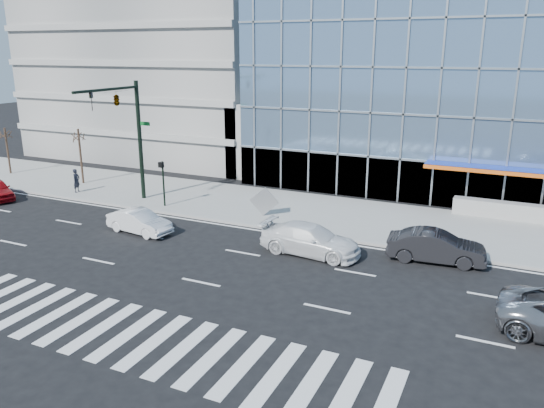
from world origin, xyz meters
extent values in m
plane|color=black|center=(0.00, 0.00, 0.00)|extent=(160.00, 160.00, 0.00)
cube|color=gray|center=(0.00, 8.00, 0.07)|extent=(120.00, 8.00, 0.15)
cube|color=gray|center=(-20.00, 26.00, 10.00)|extent=(24.00, 24.00, 20.00)
cube|color=gray|center=(-6.00, 18.00, 3.00)|extent=(6.00, 8.00, 6.00)
cylinder|color=black|center=(-11.00, 6.00, 4.15)|extent=(0.28, 0.28, 8.00)
cylinder|color=black|center=(-11.00, 3.20, 7.75)|extent=(0.18, 5.60, 0.18)
imported|color=black|center=(-11.00, 1.80, 7.15)|extent=(0.18, 0.22, 1.10)
imported|color=black|center=(-11.00, 4.00, 7.15)|extent=(0.48, 2.24, 0.90)
cube|color=#0C591E|center=(-10.55, 6.00, 5.35)|extent=(0.90, 0.05, 0.25)
cylinder|color=black|center=(-8.50, 5.00, 1.65)|extent=(0.12, 0.12, 3.00)
cube|color=black|center=(-8.50, 4.85, 2.95)|extent=(0.30, 0.25, 0.35)
cylinder|color=#332319|center=(-18.00, 7.50, 2.25)|extent=(0.16, 0.16, 4.20)
ellipsoid|color=#332319|center=(-18.00, 7.50, 3.93)|extent=(1.10, 1.10, 0.90)
cylinder|color=#332319|center=(-26.00, 7.50, 2.05)|extent=(0.16, 0.16, 3.80)
ellipsoid|color=#332319|center=(-26.00, 7.50, 3.57)|extent=(1.10, 1.10, 0.90)
imported|color=white|center=(3.20, 1.38, 0.76)|extent=(5.37, 2.41, 1.53)
imported|color=silver|center=(-6.83, 0.31, 0.66)|extent=(4.14, 1.86, 1.32)
imported|color=black|center=(9.20, 3.00, 0.78)|extent=(4.85, 2.12, 1.55)
imported|color=black|center=(-16.36, 5.22, 1.00)|extent=(0.48, 0.66, 1.71)
cube|color=gray|center=(-1.57, 5.83, 1.07)|extent=(1.72, 0.73, 1.83)
camera|label=1|loc=(12.18, -22.55, 10.09)|focal=35.00mm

